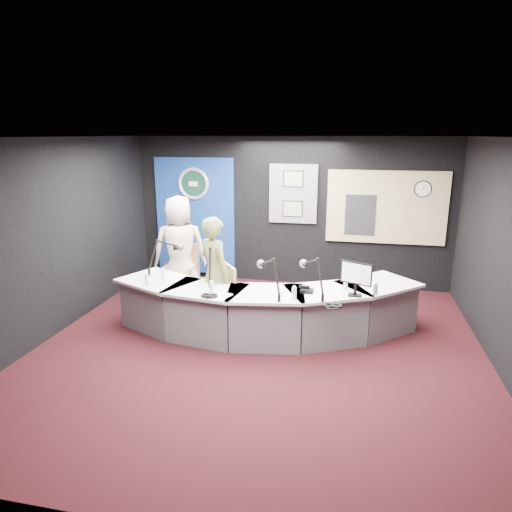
% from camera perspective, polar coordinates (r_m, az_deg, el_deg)
% --- Properties ---
extents(ground, '(6.00, 6.00, 0.00)m').
position_cam_1_polar(ground, '(6.33, 0.27, -11.63)').
color(ground, black).
rests_on(ground, ground).
extents(ceiling, '(6.00, 6.00, 0.02)m').
position_cam_1_polar(ceiling, '(5.65, 0.31, 14.62)').
color(ceiling, silver).
rests_on(ceiling, ground).
extents(wall_back, '(6.00, 0.02, 2.80)m').
position_cam_1_polar(wall_back, '(8.73, 4.31, 5.51)').
color(wall_back, black).
rests_on(wall_back, ground).
extents(wall_front, '(6.00, 0.02, 2.80)m').
position_cam_1_polar(wall_front, '(3.14, -11.20, -12.65)').
color(wall_front, black).
rests_on(wall_front, ground).
extents(wall_left, '(0.02, 6.00, 2.80)m').
position_cam_1_polar(wall_left, '(7.07, -24.29, 1.93)').
color(wall_left, black).
rests_on(wall_left, ground).
extents(broadcast_desk, '(4.50, 1.90, 0.75)m').
position_cam_1_polar(broadcast_desk, '(6.68, 0.82, -6.64)').
color(broadcast_desk, silver).
rests_on(broadcast_desk, ground).
extents(backdrop_panel, '(1.60, 0.05, 2.30)m').
position_cam_1_polar(backdrop_panel, '(9.18, -7.62, 4.93)').
color(backdrop_panel, navy).
rests_on(backdrop_panel, wall_back).
extents(agency_seal, '(0.63, 0.07, 0.63)m').
position_cam_1_polar(agency_seal, '(9.05, -7.85, 8.94)').
color(agency_seal, silver).
rests_on(agency_seal, backdrop_panel).
extents(seal_center, '(0.48, 0.01, 0.48)m').
position_cam_1_polar(seal_center, '(9.05, -7.84, 8.94)').
color(seal_center, '#0E3324').
rests_on(seal_center, backdrop_panel).
extents(pinboard, '(0.90, 0.04, 1.10)m').
position_cam_1_polar(pinboard, '(8.65, 4.66, 7.75)').
color(pinboard, slate).
rests_on(pinboard, wall_back).
extents(framed_photo_upper, '(0.34, 0.02, 0.27)m').
position_cam_1_polar(framed_photo_upper, '(8.59, 4.67, 9.58)').
color(framed_photo_upper, gray).
rests_on(framed_photo_upper, pinboard).
extents(framed_photo_lower, '(0.34, 0.02, 0.27)m').
position_cam_1_polar(framed_photo_lower, '(8.66, 4.59, 5.89)').
color(framed_photo_lower, gray).
rests_on(framed_photo_lower, pinboard).
extents(booth_window_frame, '(2.12, 0.06, 1.32)m').
position_cam_1_polar(booth_window_frame, '(8.63, 15.95, 5.86)').
color(booth_window_frame, tan).
rests_on(booth_window_frame, wall_back).
extents(booth_glow, '(2.00, 0.02, 1.20)m').
position_cam_1_polar(booth_glow, '(8.62, 15.96, 5.85)').
color(booth_glow, beige).
rests_on(booth_glow, booth_window_frame).
extents(equipment_rack, '(0.55, 0.02, 0.75)m').
position_cam_1_polar(equipment_rack, '(8.60, 12.90, 5.02)').
color(equipment_rack, black).
rests_on(equipment_rack, booth_window_frame).
extents(wall_clock, '(0.28, 0.01, 0.28)m').
position_cam_1_polar(wall_clock, '(8.61, 20.15, 7.87)').
color(wall_clock, white).
rests_on(wall_clock, booth_window_frame).
extents(armchair_left, '(0.51, 0.51, 0.88)m').
position_cam_1_polar(armchair_left, '(8.06, -9.35, -2.50)').
color(armchair_left, '#B37E52').
rests_on(armchair_left, ground).
extents(armchair_right, '(0.78, 0.78, 0.99)m').
position_cam_1_polar(armchair_right, '(6.84, -5.07, -5.09)').
color(armchair_right, '#B37E52').
rests_on(armchair_right, ground).
extents(draped_jacket, '(0.50, 0.12, 0.70)m').
position_cam_1_polar(draped_jacket, '(8.23, -8.85, -0.79)').
color(draped_jacket, '#676457').
rests_on(draped_jacket, armchair_left).
extents(person_man, '(1.05, 0.87, 1.85)m').
position_cam_1_polar(person_man, '(7.92, -9.49, 0.84)').
color(person_man, beige).
rests_on(person_man, ground).
extents(person_woman, '(0.74, 0.71, 1.71)m').
position_cam_1_polar(person_woman, '(6.72, -5.14, -2.23)').
color(person_woman, '#5B6434').
rests_on(person_woman, ground).
extents(computer_monitor, '(0.40, 0.20, 0.29)m').
position_cam_1_polar(computer_monitor, '(6.14, 12.41, -2.09)').
color(computer_monitor, black).
rests_on(computer_monitor, broadcast_desk).
extents(desk_phone, '(0.18, 0.15, 0.04)m').
position_cam_1_polar(desk_phone, '(6.26, 6.39, -4.34)').
color(desk_phone, black).
rests_on(desk_phone, broadcast_desk).
extents(headphones_near, '(0.23, 0.23, 0.04)m').
position_cam_1_polar(headphones_near, '(5.80, 9.58, -6.13)').
color(headphones_near, black).
rests_on(headphones_near, broadcast_desk).
extents(headphones_far, '(0.20, 0.20, 0.03)m').
position_cam_1_polar(headphones_far, '(6.09, -5.85, -4.95)').
color(headphones_far, black).
rests_on(headphones_far, broadcast_desk).
extents(paper_stack, '(0.20, 0.28, 0.00)m').
position_cam_1_polar(paper_stack, '(7.02, -9.94, -2.51)').
color(paper_stack, white).
rests_on(paper_stack, broadcast_desk).
extents(notepad, '(0.30, 0.35, 0.00)m').
position_cam_1_polar(notepad, '(6.10, -4.45, -5.04)').
color(notepad, white).
rests_on(notepad, broadcast_desk).
extents(boom_mic_a, '(0.42, 0.66, 0.60)m').
position_cam_1_polar(boom_mic_a, '(7.21, -11.35, 0.36)').
color(boom_mic_a, black).
rests_on(boom_mic_a, broadcast_desk).
extents(boom_mic_b, '(0.25, 0.73, 0.60)m').
position_cam_1_polar(boom_mic_b, '(6.68, -5.60, -0.60)').
color(boom_mic_b, black).
rests_on(boom_mic_b, broadcast_desk).
extents(boom_mic_c, '(0.47, 0.64, 0.60)m').
position_cam_1_polar(boom_mic_c, '(6.07, 1.72, -2.12)').
color(boom_mic_c, black).
rests_on(boom_mic_c, broadcast_desk).
extents(boom_mic_d, '(0.43, 0.65, 0.60)m').
position_cam_1_polar(boom_mic_d, '(6.13, 7.12, -2.06)').
color(boom_mic_d, black).
rests_on(boom_mic_d, broadcast_desk).
extents(water_bottles, '(3.22, 0.59, 0.18)m').
position_cam_1_polar(water_bottles, '(6.31, 0.26, -3.46)').
color(water_bottles, silver).
rests_on(water_bottles, broadcast_desk).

